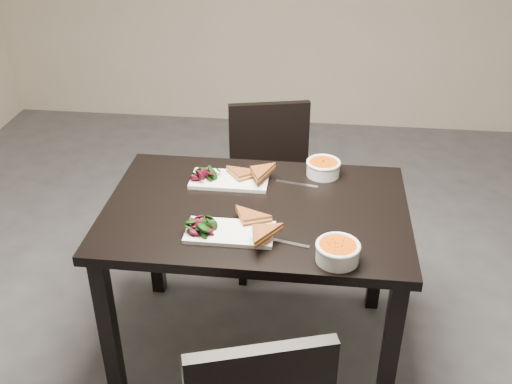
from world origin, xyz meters
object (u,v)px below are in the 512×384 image
plate_near (230,232)px  soup_bowl_far (323,167)px  plate_far (229,180)px  chair_far (272,177)px  table (256,228)px  soup_bowl_near (338,251)px

plate_near → soup_bowl_far: bearing=56.1°
plate_far → soup_bowl_far: 0.41m
chair_far → plate_near: bearing=-107.7°
plate_far → table: bearing=-54.3°
soup_bowl_far → chair_far: bearing=121.1°
chair_far → plate_far: bearing=-117.2°
table → chair_far: (-0.00, 0.73, -0.17)m
soup_bowl_near → plate_far: bearing=132.3°
table → soup_bowl_near: 0.46m
table → chair_far: chair_far is taller
table → soup_bowl_far: size_ratio=8.06×
plate_near → soup_bowl_near: soup_bowl_near is taller
plate_far → soup_bowl_far: (0.39, 0.11, 0.03)m
plate_near → soup_bowl_far: size_ratio=2.18×
plate_near → plate_far: (-0.06, 0.38, 0.00)m
table → soup_bowl_near: size_ratio=7.71×
plate_far → plate_near: bearing=-80.9°
chair_far → soup_bowl_far: (0.26, -0.43, 0.30)m
plate_near → soup_bowl_near: 0.41m
table → soup_bowl_near: soup_bowl_near is taller
chair_far → soup_bowl_far: chair_far is taller
plate_near → soup_bowl_near: bearing=-16.1°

